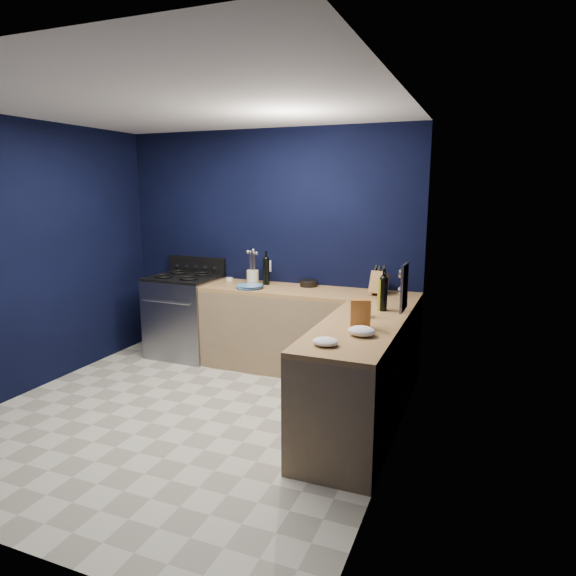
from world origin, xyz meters
The scene contains 28 objects.
floor centered at (0.00, 0.00, -0.01)m, with size 3.50×3.50×0.02m, color beige.
ceiling centered at (0.00, 0.00, 2.61)m, with size 3.50×3.50×0.02m, color silver.
wall_back centered at (0.00, 1.76, 1.30)m, with size 3.50×0.02×2.60m, color black.
wall_right centered at (1.76, 0.00, 1.30)m, with size 0.02×3.50×2.60m, color black.
wall_left centered at (-1.76, 0.00, 1.30)m, with size 0.02×3.50×2.60m, color black.
cab_back centered at (0.60, 1.44, 0.43)m, with size 2.30×0.63×0.86m, color #8C7251.
top_back centered at (0.60, 1.44, 0.88)m, with size 2.30×0.63×0.04m, color brown.
cab_right centered at (1.44, 0.29, 0.43)m, with size 0.63×1.67×0.86m, color #8C7251.
top_right centered at (1.44, 0.29, 0.88)m, with size 0.63×1.67×0.04m, color brown.
gas_range centered at (-0.93, 1.42, 0.46)m, with size 0.76×0.66×0.92m, color gray.
oven_door centered at (-0.93, 1.10, 0.45)m, with size 0.59×0.02×0.42m, color black.
cooktop centered at (-0.93, 1.42, 0.94)m, with size 0.76×0.66×0.03m, color black.
backguard centered at (-0.93, 1.72, 1.04)m, with size 0.76×0.06×0.20m, color black.
spice_panel centered at (1.74, 0.55, 1.18)m, with size 0.02×0.28×0.38m, color gray.
wall_outlet centered at (0.00, 1.74, 1.08)m, with size 0.09×0.02×0.13m, color white.
plate_stack centered at (-0.01, 1.29, 0.92)m, with size 0.29×0.29×0.04m, color teal.
ramekin centered at (-0.44, 1.62, 0.92)m, with size 0.08×0.08×0.03m, color white.
utensil_crock centered at (-0.07, 1.49, 0.98)m, with size 0.13×0.13×0.16m, color beige.
wine_bottle_back centered at (0.07, 1.55, 1.05)m, with size 0.07×0.07×0.30m, color black.
lemon_basket centered at (0.54, 1.63, 0.94)m, with size 0.19×0.19×0.07m, color black.
knife_block centered at (1.34, 1.51, 1.01)m, with size 0.12×0.20×0.22m, color brown.
wine_bottle_right centered at (1.51, 0.84, 1.05)m, with size 0.07×0.07×0.29m, color black.
oil_bottle centered at (1.49, 0.84, 1.04)m, with size 0.06×0.06×0.28m, color olive.
spice_jar_near centered at (1.45, 0.55, 0.95)m, with size 0.05×0.05×0.10m, color olive.
spice_jar_far centered at (1.43, 0.60, 0.95)m, with size 0.05×0.05×0.10m, color olive.
crouton_bag centered at (1.46, 0.22, 1.01)m, with size 0.15×0.07×0.22m, color #A32113.
towel_front centered at (1.52, 0.02, 0.94)m, with size 0.20×0.17×0.07m, color white.
towel_end centered at (1.35, -0.30, 0.93)m, with size 0.18×0.16×0.05m, color white.
Camera 1 is at (2.33, -3.44, 1.97)m, focal length 31.21 mm.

